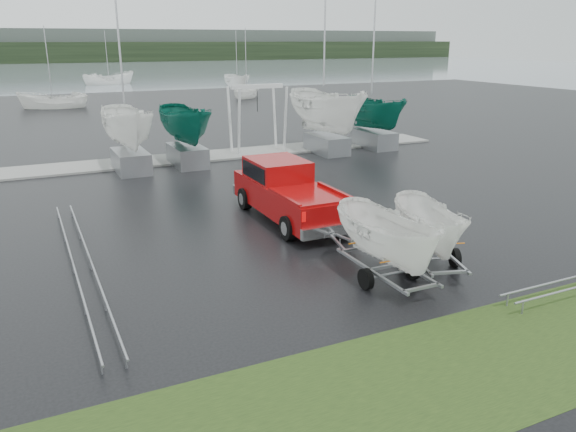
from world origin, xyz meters
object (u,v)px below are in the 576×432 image
at_px(trailer_hitched, 390,193).
at_px(trailer_parked, 433,187).
at_px(pickup_truck, 286,189).
at_px(boat_hoist, 257,109).

distance_m(trailer_hitched, trailer_parked, 1.89).
relative_size(trailer_hitched, trailer_parked, 1.06).
xyz_separation_m(pickup_truck, boat_hoist, (4.12, 12.77, 1.54)).
height_order(pickup_truck, boat_hoist, boat_hoist).
xyz_separation_m(trailer_hitched, boat_hoist, (4.14, 19.56, 0.02)).
xyz_separation_m(trailer_parked, boat_hoist, (2.30, 19.15, 0.16)).
bearing_deg(trailer_parked, boat_hoist, 101.08).
height_order(pickup_truck, trailer_parked, trailer_parked).
distance_m(trailer_hitched, boat_hoist, 20.00).
bearing_deg(trailer_hitched, boat_hoist, 78.25).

